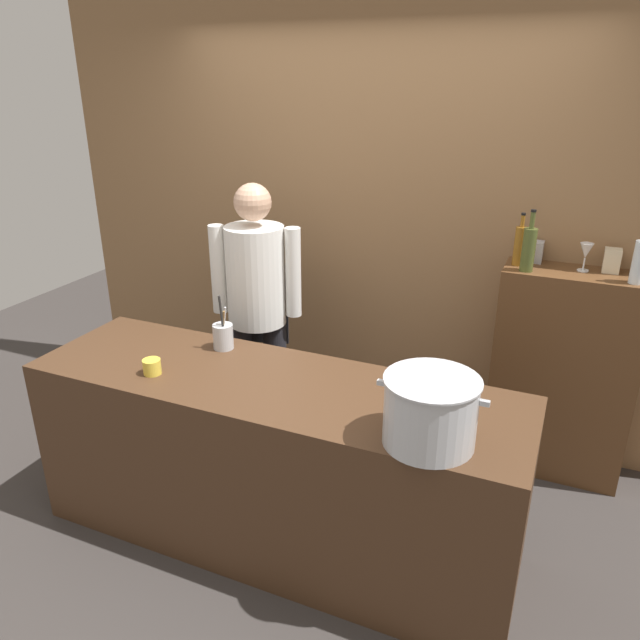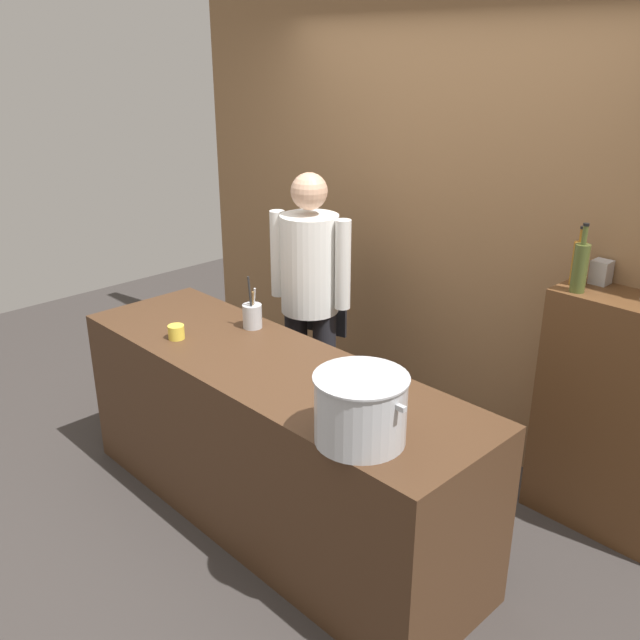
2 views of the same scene
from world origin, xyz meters
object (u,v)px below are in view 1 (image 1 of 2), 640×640
(chef, at_px, (257,302))
(wine_glass_wide, at_px, (586,252))
(spice_tin_cream, at_px, (612,261))
(wine_bottle_olive, at_px, (529,248))
(stockpot_large, at_px, (430,411))
(utensil_crock, at_px, (223,336))
(wine_bottle_clear, at_px, (640,261))
(wine_bottle_amber, at_px, (520,245))
(spice_tin_silver, at_px, (535,252))
(butter_jar, at_px, (152,367))

(chef, bearing_deg, wine_glass_wide, -179.61)
(spice_tin_cream, bearing_deg, wine_bottle_olive, -158.98)
(stockpot_large, bearing_deg, utensil_crock, 160.26)
(wine_bottle_olive, bearing_deg, wine_glass_wide, 23.17)
(chef, bearing_deg, wine_bottle_olive, 178.93)
(stockpot_large, xyz_separation_m, wine_glass_wide, (0.46, 1.42, 0.30))
(utensil_crock, bearing_deg, wine_bottle_clear, 25.22)
(chef, distance_m, wine_bottle_amber, 1.51)
(chef, relative_size, stockpot_large, 3.90)
(wine_bottle_olive, relative_size, spice_tin_silver, 2.82)
(stockpot_large, height_order, utensil_crock, utensil_crock)
(utensil_crock, xyz_separation_m, wine_bottle_clear, (1.89, 0.89, 0.38))
(stockpot_large, bearing_deg, butter_jar, 178.13)
(utensil_crock, xyz_separation_m, spice_tin_cream, (1.77, 1.04, 0.33))
(wine_bottle_olive, distance_m, wine_glass_wide, 0.31)
(wine_bottle_amber, xyz_separation_m, wine_glass_wide, (0.34, 0.03, -0.01))
(stockpot_large, distance_m, wine_bottle_clear, 1.52)
(stockpot_large, distance_m, spice_tin_silver, 1.53)
(utensil_crock, relative_size, wine_bottle_amber, 1.02)
(wine_bottle_clear, height_order, spice_tin_silver, wine_bottle_clear)
(spice_tin_silver, bearing_deg, utensil_crock, -142.12)
(chef, relative_size, wine_bottle_clear, 5.22)
(wine_bottle_olive, height_order, wine_glass_wide, wine_bottle_olive)
(wine_glass_wide, bearing_deg, spice_tin_silver, 164.39)
(butter_jar, distance_m, spice_tin_cream, 2.42)
(spice_tin_silver, bearing_deg, wine_bottle_amber, -127.10)
(chef, xyz_separation_m, wine_bottle_amber, (1.39, 0.47, 0.38))
(wine_bottle_clear, height_order, wine_bottle_olive, wine_bottle_olive)
(wine_bottle_amber, distance_m, spice_tin_cream, 0.48)
(stockpot_large, xyz_separation_m, spice_tin_silver, (0.20, 1.50, 0.25))
(chef, xyz_separation_m, wine_bottle_olive, (1.44, 0.38, 0.39))
(utensil_crock, bearing_deg, chef, 99.38)
(utensil_crock, height_order, wine_bottle_amber, wine_bottle_amber)
(wine_glass_wide, bearing_deg, butter_jar, -142.43)
(wine_bottle_clear, distance_m, spice_tin_cream, 0.20)
(chef, bearing_deg, wine_bottle_amber, -177.07)
(spice_tin_cream, height_order, spice_tin_silver, spice_tin_cream)
(wine_bottle_olive, relative_size, spice_tin_cream, 2.62)
(utensil_crock, distance_m, wine_bottle_clear, 2.12)
(wine_bottle_amber, xyz_separation_m, spice_tin_cream, (0.47, 0.07, -0.05))
(utensil_crock, height_order, wine_bottle_clear, wine_bottle_clear)
(butter_jar, height_order, wine_bottle_clear, wine_bottle_clear)
(wine_bottle_olive, bearing_deg, stockpot_large, -97.86)
(spice_tin_cream, distance_m, spice_tin_silver, 0.39)
(utensil_crock, xyz_separation_m, wine_glass_wide, (1.64, 1.00, 0.37))
(butter_jar, bearing_deg, wine_bottle_olive, 39.77)
(wine_bottle_amber, bearing_deg, stockpot_large, -95.12)
(wine_bottle_amber, relative_size, spice_tin_cream, 2.30)
(chef, xyz_separation_m, utensil_crock, (0.08, -0.51, 0.00))
(stockpot_large, relative_size, butter_jar, 4.98)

